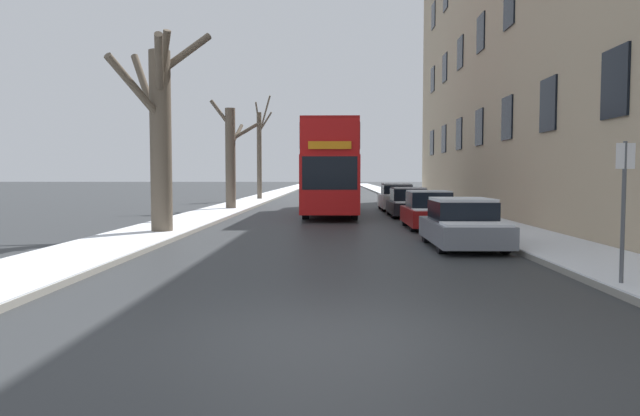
# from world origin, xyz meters

# --- Properties ---
(ground_plane) EXTENTS (320.00, 320.00, 0.00)m
(ground_plane) POSITION_xyz_m (0.00, 0.00, 0.00)
(ground_plane) COLOR #303335
(sidewalk_left) EXTENTS (2.58, 130.00, 0.16)m
(sidewalk_left) POSITION_xyz_m (-6.05, 53.00, 0.08)
(sidewalk_left) COLOR gray
(sidewalk_left) RESTS_ON ground
(sidewalk_right) EXTENTS (2.58, 130.00, 0.16)m
(sidewalk_right) POSITION_xyz_m (6.05, 53.00, 0.08)
(sidewalk_right) COLOR gray
(sidewalk_right) RESTS_ON ground
(terrace_facade_right) EXTENTS (9.10, 41.62, 17.31)m
(terrace_facade_right) POSITION_xyz_m (11.83, 19.49, 8.66)
(terrace_facade_right) COLOR tan
(terrace_facade_right) RESTS_ON ground
(bare_tree_left_0) EXTENTS (2.94, 3.37, 6.89)m
(bare_tree_left_0) POSITION_xyz_m (-5.65, 11.83, 3.49)
(bare_tree_left_0) COLOR brown
(bare_tree_left_0) RESTS_ON ground
(bare_tree_left_1) EXTENTS (2.62, 2.33, 6.21)m
(bare_tree_left_1) POSITION_xyz_m (-5.71, 25.01, 3.08)
(bare_tree_left_1) COLOR brown
(bare_tree_left_1) RESTS_ON ground
(bare_tree_left_2) EXTENTS (1.30, 1.41, 8.10)m
(bare_tree_left_2) POSITION_xyz_m (-5.76, 37.77, 3.80)
(bare_tree_left_2) COLOR brown
(bare_tree_left_2) RESTS_ON ground
(double_decker_bus) EXTENTS (2.58, 10.87, 4.48)m
(double_decker_bus) POSITION_xyz_m (-0.09, 22.11, 2.53)
(double_decker_bus) COLOR red
(double_decker_bus) RESTS_ON ground
(parked_car_0) EXTENTS (1.84, 4.01, 1.38)m
(parked_car_0) POSITION_xyz_m (3.67, 8.95, 0.63)
(parked_car_0) COLOR slate
(parked_car_0) RESTS_ON ground
(parked_car_1) EXTENTS (1.73, 3.91, 1.43)m
(parked_car_1) POSITION_xyz_m (3.67, 14.64, 0.65)
(parked_car_1) COLOR maroon
(parked_car_1) RESTS_ON ground
(parked_car_2) EXTENTS (1.80, 4.03, 1.42)m
(parked_car_2) POSITION_xyz_m (3.67, 20.71, 0.65)
(parked_car_2) COLOR black
(parked_car_2) RESTS_ON ground
(parked_car_3) EXTENTS (1.87, 4.28, 1.53)m
(parked_car_3) POSITION_xyz_m (3.67, 25.83, 0.70)
(parked_car_3) COLOR silver
(parked_car_3) RESTS_ON ground
(pedestrian_left_sidewalk) EXTENTS (0.34, 0.34, 1.57)m
(pedestrian_left_sidewalk) POSITION_xyz_m (-6.58, 15.80, 0.86)
(pedestrian_left_sidewalk) COLOR navy
(pedestrian_left_sidewalk) RESTS_ON ground
(street_sign_post) EXTENTS (0.32, 0.07, 2.59)m
(street_sign_post) POSITION_xyz_m (5.06, 2.94, 1.49)
(street_sign_post) COLOR #4C4F54
(street_sign_post) RESTS_ON ground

